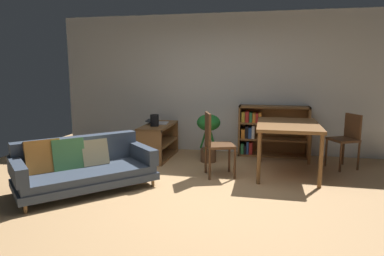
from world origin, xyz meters
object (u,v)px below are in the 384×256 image
object	(u,v)px
desk_speaker	(155,120)
potted_floor_plant	(208,132)
open_laptop	(158,122)
dining_table	(288,128)
bookshelf	(268,131)
fabric_couch	(82,166)
dining_chair_near	(215,141)
dining_chair_far	(347,137)
media_console	(158,141)

from	to	relation	value
desk_speaker	potted_floor_plant	xyz separation A→B (m)	(0.96, 0.12, -0.19)
open_laptop	potted_floor_plant	bearing A→B (deg)	-11.35
dining_table	bookshelf	size ratio (longest dim) A/B	1.03
open_laptop	bookshelf	size ratio (longest dim) A/B	0.34
fabric_couch	dining_chair_near	xyz separation A→B (m)	(1.71, 0.94, 0.23)
dining_table	dining_chair_far	xyz separation A→B (m)	(0.98, 0.53, -0.20)
dining_chair_far	potted_floor_plant	bearing A→B (deg)	-177.75
fabric_couch	potted_floor_plant	world-z (taller)	potted_floor_plant
dining_chair_near	media_console	bearing A→B (deg)	143.10
open_laptop	bookshelf	xyz separation A→B (m)	(2.02, 0.50, -0.17)
dining_chair_near	dining_chair_far	distance (m)	2.26
dining_table	open_laptop	bearing A→B (deg)	164.70
potted_floor_plant	dining_chair_far	bearing A→B (deg)	2.25
media_console	dining_chair_near	size ratio (longest dim) A/B	1.15
desk_speaker	dining_chair_near	size ratio (longest dim) A/B	0.21
media_console	dining_chair_far	world-z (taller)	dining_chair_far
desk_speaker	dining_chair_near	bearing A→B (deg)	-30.42
dining_table	dining_chair_far	size ratio (longest dim) A/B	1.47
media_console	open_laptop	distance (m)	0.36
potted_floor_plant	open_laptop	bearing A→B (deg)	168.65
open_laptop	potted_floor_plant	size ratio (longest dim) A/B	0.51
dining_chair_near	dining_chair_far	xyz separation A→B (m)	(2.07, 0.91, -0.03)
dining_chair_far	bookshelf	size ratio (longest dim) A/B	0.70
bookshelf	desk_speaker	bearing A→B (deg)	-157.88
media_console	potted_floor_plant	bearing A→B (deg)	-4.60
open_laptop	dining_table	distance (m)	2.40
open_laptop	desk_speaker	distance (m)	0.33
open_laptop	dining_chair_near	xyz separation A→B (m)	(1.23, -1.02, -0.10)
dining_chair_near	dining_chair_far	bearing A→B (deg)	23.73
dining_chair_near	dining_table	bearing A→B (deg)	19.44
bookshelf	fabric_couch	bearing A→B (deg)	-135.56
fabric_couch	dining_chair_far	distance (m)	4.22
dining_chair_far	bookshelf	xyz separation A→B (m)	(-1.28, 0.60, -0.04)
open_laptop	dining_chair_far	xyz separation A→B (m)	(3.30, -0.11, -0.12)
fabric_couch	media_console	bearing A→B (deg)	74.28
fabric_couch	potted_floor_plant	bearing A→B (deg)	50.08
dining_table	dining_chair_far	distance (m)	1.13
dining_table	bookshelf	xyz separation A→B (m)	(-0.30, 1.13, -0.24)
fabric_couch	open_laptop	bearing A→B (deg)	76.10
media_console	potted_floor_plant	size ratio (longest dim) A/B	1.33
fabric_couch	dining_chair_near	size ratio (longest dim) A/B	1.92
fabric_couch	media_console	xyz separation A→B (m)	(0.52, 1.84, -0.01)
potted_floor_plant	dining_chair_near	bearing A→B (deg)	-73.84
fabric_couch	dining_chair_near	bearing A→B (deg)	28.83
fabric_couch	media_console	distance (m)	1.91
media_console	potted_floor_plant	distance (m)	0.99
open_laptop	potted_floor_plant	world-z (taller)	potted_floor_plant
dining_table	bookshelf	world-z (taller)	bookshelf
desk_speaker	bookshelf	distance (m)	2.16
fabric_couch	dining_chair_near	distance (m)	1.97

